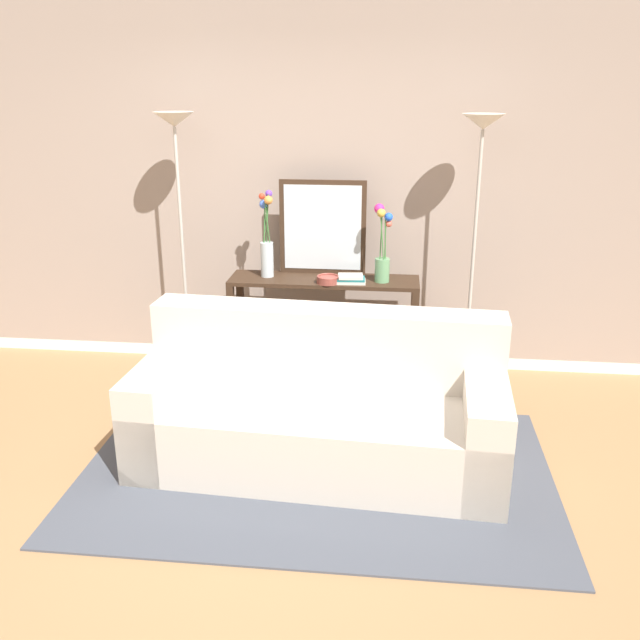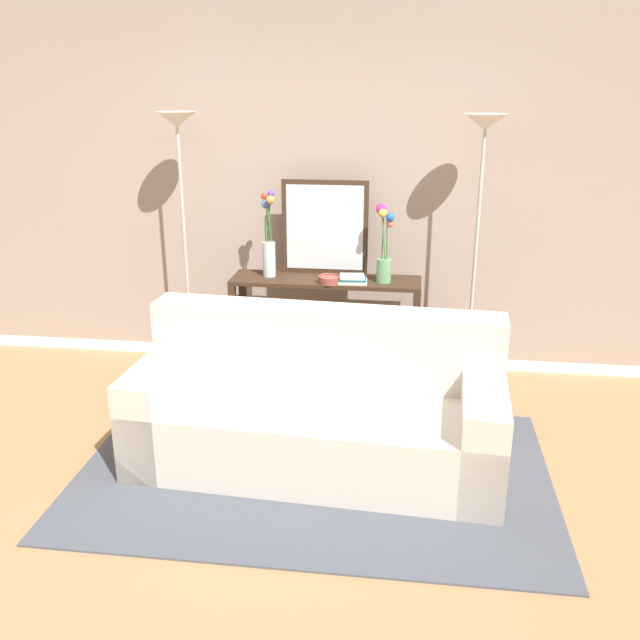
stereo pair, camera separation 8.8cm
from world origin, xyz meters
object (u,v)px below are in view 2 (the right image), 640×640
floor_lamp_left (180,174)px  vase_short_flowers (384,252)px  console_table (326,311)px  book_row_under_console (281,370)px  floor_lamp_right (481,179)px  couch (318,412)px  wall_mirror (325,228)px  vase_tall_flowers (269,244)px  fruit_bowl (329,279)px  book_stack (352,279)px

floor_lamp_left → vase_short_flowers: size_ratio=3.52×
console_table → book_row_under_console: bearing=-180.0°
floor_lamp_right → book_row_under_console: size_ratio=4.39×
couch → floor_lamp_right: (0.95, 1.12, 1.22)m
wall_mirror → vase_tall_flowers: bearing=-162.1°
vase_tall_flowers → book_row_under_console: bearing=-15.0°
fruit_bowl → book_row_under_console: (-0.38, 0.11, -0.77)m
book_stack → fruit_bowl: bearing=-171.5°
floor_lamp_left → floor_lamp_right: (2.08, -0.00, -0.00)m
vase_tall_flowers → book_stack: 0.66m
wall_mirror → book_row_under_console: wall_mirror is taller
console_table → wall_mirror: size_ratio=1.99×
console_table → book_stack: (0.20, -0.09, 0.27)m
vase_short_flowers → fruit_bowl: size_ratio=3.49×
console_table → vase_short_flowers: vase_short_flowers is taller
vase_tall_flowers → vase_short_flowers: 0.84m
couch → floor_lamp_left: size_ratio=1.11×
wall_mirror → vase_tall_flowers: 0.43m
book_stack → wall_mirror: bearing=134.2°
console_table → floor_lamp_right: size_ratio=0.70×
floor_lamp_left → vase_short_flowers: 1.54m
vase_tall_flowers → fruit_bowl: size_ratio=3.93×
console_table → book_stack: book_stack is taller
console_table → floor_lamp_left: bearing=-178.4°
couch → book_stack: (0.10, 1.07, 0.51)m
wall_mirror → book_row_under_console: (-0.32, -0.15, -1.08)m
floor_lamp_right → book_stack: (-0.85, -0.06, -0.71)m
couch → vase_short_flowers: 1.36m
floor_lamp_right → wall_mirror: 1.15m
fruit_bowl → couch: bearing=-86.8°
floor_lamp_left → fruit_bowl: bearing=-4.3°
vase_short_flowers → book_stack: (-0.22, -0.06, -0.19)m
floor_lamp_left → fruit_bowl: 1.29m
floor_lamp_right → vase_short_flowers: (-0.63, -0.00, -0.52)m
floor_lamp_left → console_table: bearing=1.6°
vase_tall_flowers → fruit_bowl: (0.46, -0.13, -0.21)m
vase_tall_flowers → floor_lamp_right: bearing=-1.9°
fruit_bowl → book_stack: 0.16m
floor_lamp_right → vase_tall_flowers: (-1.46, 0.05, -0.50)m
floor_lamp_right → vase_tall_flowers: bearing=178.1°
console_table → book_stack: 0.35m
couch → vase_short_flowers: (0.32, 1.12, 0.70)m
vase_tall_flowers → fruit_bowl: vase_tall_flowers is taller
floor_lamp_left → couch: bearing=-44.9°
console_table → floor_lamp_right: (1.05, -0.03, 0.98)m
book_stack → book_row_under_console: bearing=171.1°
fruit_bowl → book_stack: size_ratio=0.73×
vase_tall_flowers → wall_mirror: bearing=17.9°
vase_tall_flowers → vase_short_flowers: (0.83, -0.05, -0.02)m
vase_tall_flowers → floor_lamp_left: bearing=-175.5°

